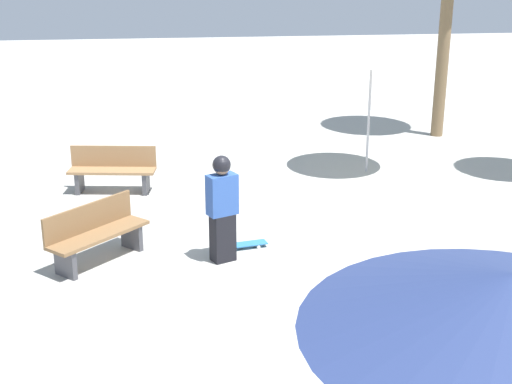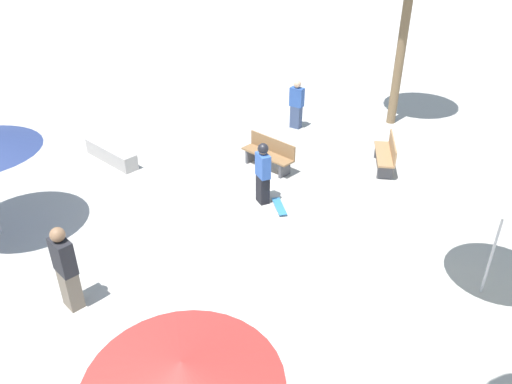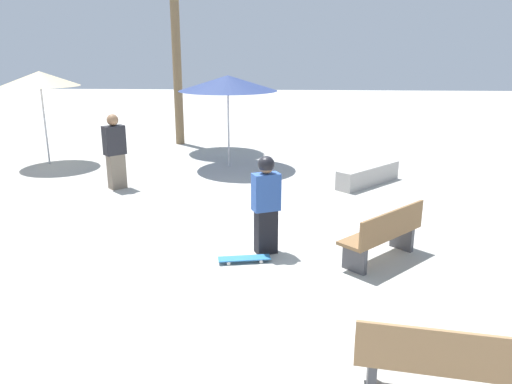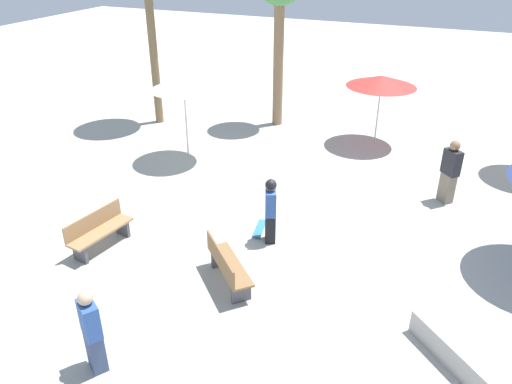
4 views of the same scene
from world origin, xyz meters
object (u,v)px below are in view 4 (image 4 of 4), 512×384
Objects in this scene: shade_umbrella_red at (382,81)px; bystander_watching at (92,331)px; bench_far at (99,231)px; bystander_far at (450,172)px; skater_main at (271,209)px; bench_near at (227,266)px; shade_umbrella_cream at (184,83)px; skateboard at (260,228)px; concrete_ledge at (459,356)px.

shade_umbrella_red is 11.85m from bystander_watching.
shade_umbrella_red reaches higher than bystander_watching.
bench_far is 0.96× the size of bystander_far.
bystander_far reaches higher than skater_main.
bystander_far is (2.52, -3.32, -1.27)m from shade_umbrella_red.
bench_near is 0.56× the size of shade_umbrella_cream.
bystander_far is (3.96, 3.28, 0.80)m from skateboard.
bench_near is 6.61m from bystander_far.
bystander_far is at bearing -61.06° from skateboard.
concrete_ledge is 1.04× the size of bench_far.
skater_main is at bearing -139.16° from skateboard.
bystander_watching is (-1.20, -4.64, -0.06)m from skater_main.
concrete_ledge is at bearing 142.69° from bystander_far.
bench_near is at bearing 173.93° from concrete_ledge.
concrete_ledge reaches higher than skateboard.
shade_umbrella_red is (1.27, 8.72, 1.70)m from bench_near.
skateboard is at bearing 150.77° from concrete_ledge.
shade_umbrella_cream reaches higher than bystander_watching.
skater_main is 0.94m from skateboard.
bench_far is at bearing 176.02° from concrete_ledge.
bench_far is 3.68m from bystander_watching.
bystander_watching is (-0.98, -2.83, 0.36)m from bench_near.
bystander_watching is 0.92× the size of bystander_far.
shade_umbrella_cream is 1.51× the size of bystander_far.
bystander_watching is (-0.81, -4.95, 0.73)m from skateboard.
bench_far is (-7.68, 0.54, 0.20)m from concrete_ledge.
bystander_watching is (-5.44, -2.36, 0.56)m from concrete_ledge.
skateboard is at bearing -39.30° from shade_umbrella_cream.
concrete_ledge is at bearing 95.11° from bench_far.
skater_main is 1.92× the size of skateboard.
skateboard is 0.52× the size of bystander_watching.
bench_near is (-0.22, -1.81, -0.43)m from skater_main.
bench_near is at bearing 98.01° from bench_far.
skateboard is at bearing -102.34° from shade_umbrella_red.
bench_far is 5.49m from shade_umbrella_cream.
bench_near is (0.18, -2.12, 0.37)m from skateboard.
bench_far is at bearing 93.26° from skater_main.
bystander_watching is at bearing 106.06° from bystander_far.
concrete_ledge is 4.49m from bench_near.
concrete_ledge is (4.64, -2.59, 0.17)m from skateboard.
bench_far reaches higher than skateboard.
shade_umbrella_red reaches higher than skater_main.
skateboard is 2.16m from bench_near.
bystander_watching reaches higher than concrete_ledge.
bench_near reaches higher than skateboard.
bystander_watching reaches higher than bench_near.
skater_main is at bearing 151.74° from concrete_ledge.
bystander_far is (7.01, 5.34, 0.43)m from bench_far.
bystander_far is at bearing 92.98° from bystander_watching.
bench_far is 8.82m from bystander_far.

